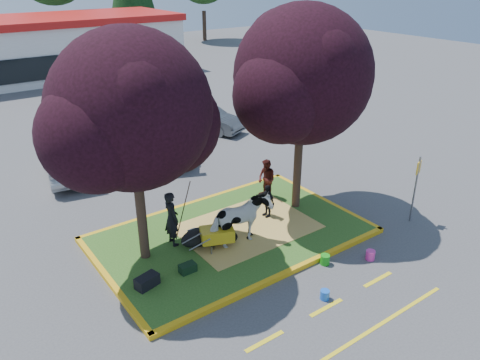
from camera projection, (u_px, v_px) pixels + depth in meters
ground at (232, 237)px, 14.95m from camera, size 90.00×90.00×0.00m
median_island at (232, 235)px, 14.91m from camera, size 8.00×5.00×0.15m
curb_near at (285, 274)px, 13.01m from camera, size 8.30×0.16×0.15m
curb_far at (191, 204)px, 16.82m from camera, size 8.30×0.16×0.15m
curb_left at (109, 281)px, 12.75m from camera, size 0.16×5.30×0.15m
curb_right at (323, 201)px, 17.08m from camera, size 0.16×5.30×0.15m
straw_bedding at (247, 227)px, 15.20m from camera, size 4.20×3.00×0.01m
tree_purple_left at (133, 118)px, 11.93m from camera, size 5.06×4.20×6.51m
tree_purple_right at (303, 82)px, 14.72m from camera, size 5.30×4.40×6.82m
fire_lane_stripe_a at (265, 341)px, 10.79m from camera, size 1.10×0.12×0.01m
fire_lane_stripe_b at (326, 308)px, 11.85m from camera, size 1.10×0.12×0.01m
fire_lane_stripe_c at (378, 279)px, 12.91m from camera, size 1.10×0.12×0.01m
fire_lane_long at (363, 335)px, 10.97m from camera, size 6.00×0.10×0.01m
retail_building at (44, 46)px, 35.68m from camera, size 20.40×8.40×4.40m
cow at (240, 221)px, 13.94m from camera, size 1.92×0.91×1.61m
calf at (199, 237)px, 14.16m from camera, size 1.35×0.97×0.53m
handler at (172, 218)px, 13.97m from camera, size 0.43×0.64×1.73m
visitor_a at (267, 179)px, 16.87m from camera, size 0.61×0.75×1.46m
visitor_b at (267, 201)px, 15.64m from camera, size 0.29×0.68×1.16m
wheelbarrow at (217, 234)px, 13.92m from camera, size 1.74×0.90×0.66m
gear_bag_dark at (147, 281)px, 12.34m from camera, size 0.69×0.48×0.32m
gear_bag_green at (188, 268)px, 12.94m from camera, size 0.46×0.29×0.25m
sign_post at (416, 183)px, 15.27m from camera, size 0.32×0.12×2.35m
bucket_green at (325, 260)px, 13.53m from camera, size 0.34×0.34×0.30m
bucket_pink at (370, 255)px, 13.75m from camera, size 0.28×0.28×0.29m
bucket_blue at (325, 295)px, 12.11m from camera, size 0.31×0.31×0.26m
car_silver at (66, 156)px, 19.17m from camera, size 2.46×4.88×1.54m
car_red at (113, 137)px, 21.40m from camera, size 3.84×5.71×1.45m
car_white at (168, 140)px, 21.17m from camera, size 3.60×5.10×1.37m
car_grey at (207, 119)px, 24.26m from camera, size 2.85×4.10×1.28m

